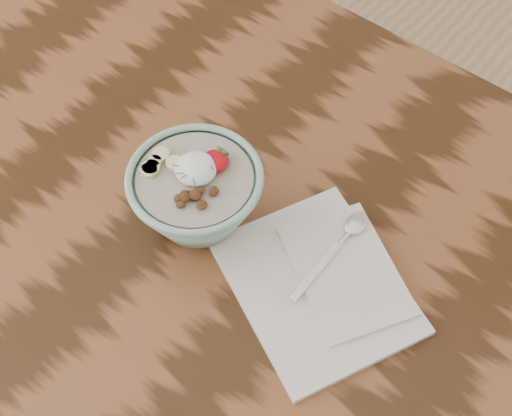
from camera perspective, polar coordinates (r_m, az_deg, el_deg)
The scene contains 4 objects.
table at distance 112.19cm, azimuth -4.42°, elevation -0.77°, with size 160.00×90.00×75.00cm.
breakfast_bowl at distance 95.82cm, azimuth -4.79°, elevation 1.15°, with size 18.17×18.17×12.36cm.
napkin at distance 95.07cm, azimuth 5.37°, elevation -5.96°, with size 31.41×29.03×1.55cm.
spoon at distance 97.66cm, azimuth 7.25°, elevation -2.15°, with size 2.91×17.02×0.89cm.
Camera 1 is at (45.37, -42.56, 159.07)cm, focal length 50.00 mm.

